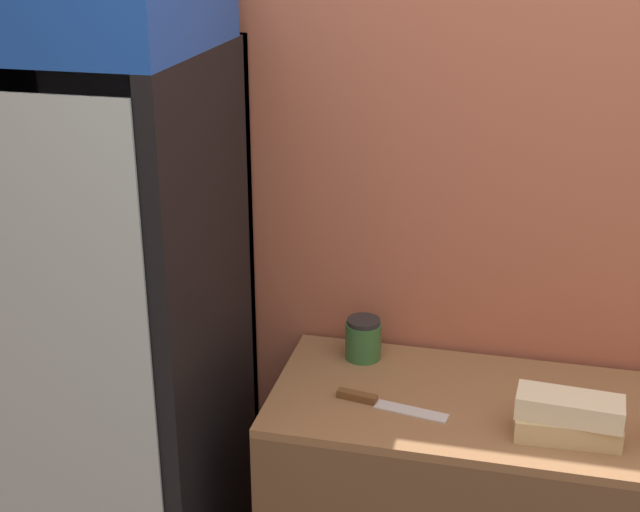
{
  "coord_description": "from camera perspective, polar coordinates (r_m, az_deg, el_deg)",
  "views": [
    {
      "loc": [
        -0.1,
        -1.32,
        2.15
      ],
      "look_at": [
        -0.62,
        0.85,
        1.26
      ],
      "focal_mm": 50.0,
      "sensor_mm": 36.0,
      "label": 1
    }
  ],
  "objects": [
    {
      "name": "sandwich_stack_middle",
      "position": [
        2.35,
        15.68,
        -9.3
      ],
      "size": [
        0.27,
        0.12,
        0.06
      ],
      "color": "beige",
      "rests_on": "sandwich_stack_bottom"
    },
    {
      "name": "wall_back",
      "position": [
        2.6,
        15.18,
        3.31
      ],
      "size": [
        5.2,
        0.1,
        2.7
      ],
      "color": "#B7664C",
      "rests_on": "ground_plane"
    },
    {
      "name": "condiment_jar",
      "position": [
        2.66,
        2.79,
        -5.31
      ],
      "size": [
        0.11,
        0.11,
        0.13
      ],
      "color": "#336B38",
      "rests_on": "prep_counter"
    },
    {
      "name": "sandwich_stack_bottom",
      "position": [
        2.38,
        15.53,
        -10.56
      ],
      "size": [
        0.27,
        0.12,
        0.06
      ],
      "color": "tan",
      "rests_on": "prep_counter"
    },
    {
      "name": "beverage_cooler",
      "position": [
        2.65,
        -13.26,
        -2.66
      ],
      "size": [
        0.69,
        0.68,
        1.98
      ],
      "color": "black",
      "rests_on": "ground_plane"
    },
    {
      "name": "chefs_knife",
      "position": [
        2.45,
        3.61,
        -9.28
      ],
      "size": [
        0.31,
        0.09,
        0.02
      ],
      "color": "silver",
      "rests_on": "prep_counter"
    }
  ]
}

